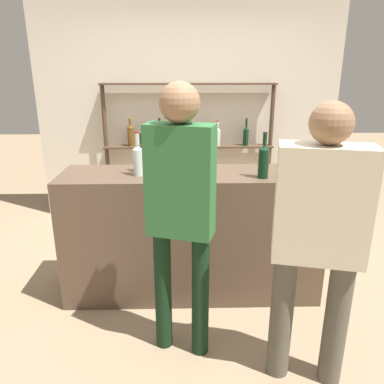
% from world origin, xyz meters
% --- Properties ---
extents(ground_plane, '(16.00, 16.00, 0.00)m').
position_xyz_m(ground_plane, '(0.00, 0.00, 0.00)').
color(ground_plane, '#9E8466').
extents(bar_counter, '(2.07, 0.56, 1.06)m').
position_xyz_m(bar_counter, '(0.00, 0.00, 0.53)').
color(bar_counter, brown).
rests_on(bar_counter, ground_plane).
extents(back_wall, '(3.67, 0.12, 2.80)m').
position_xyz_m(back_wall, '(0.00, 1.88, 1.40)').
color(back_wall, beige).
rests_on(back_wall, ground_plane).
extents(back_shelf, '(2.06, 0.18, 1.67)m').
position_xyz_m(back_shelf, '(-0.02, 1.70, 1.11)').
color(back_shelf, '#4C3828').
rests_on(back_shelf, ground_plane).
extents(counter_bottle_0, '(0.08, 0.08, 0.31)m').
position_xyz_m(counter_bottle_0, '(-0.39, 0.04, 1.18)').
color(counter_bottle_0, black).
rests_on(counter_bottle_0, bar_counter).
extents(counter_bottle_1, '(0.09, 0.09, 0.37)m').
position_xyz_m(counter_bottle_1, '(0.03, -0.16, 1.20)').
color(counter_bottle_1, black).
rests_on(counter_bottle_1, bar_counter).
extents(counter_bottle_2, '(0.07, 0.07, 0.32)m').
position_xyz_m(counter_bottle_2, '(-0.12, 0.18, 1.18)').
color(counter_bottle_2, brown).
rests_on(counter_bottle_2, bar_counter).
extents(counter_bottle_3, '(0.08, 0.08, 0.35)m').
position_xyz_m(counter_bottle_3, '(0.53, -0.15, 1.19)').
color(counter_bottle_3, black).
rests_on(counter_bottle_3, bar_counter).
extents(counter_bottle_4, '(0.07, 0.07, 0.34)m').
position_xyz_m(counter_bottle_4, '(-0.41, -0.06, 1.18)').
color(counter_bottle_4, silver).
rests_on(counter_bottle_4, bar_counter).
extents(customer_center, '(0.44, 0.29, 1.78)m').
position_xyz_m(customer_center, '(-0.09, -0.71, 1.07)').
color(customer_center, black).
rests_on(customer_center, ground_plane).
extents(customer_right, '(0.53, 0.32, 1.69)m').
position_xyz_m(customer_right, '(0.67, -0.97, 0.98)').
color(customer_right, '#575347').
rests_on(customer_right, ground_plane).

